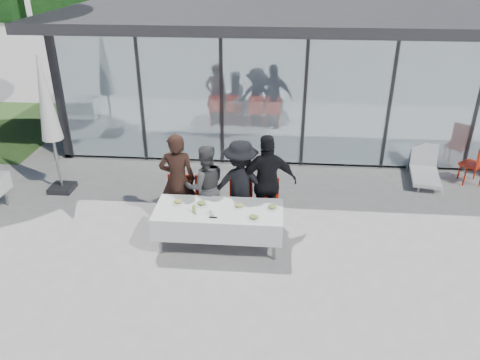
% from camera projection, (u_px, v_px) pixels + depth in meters
% --- Properties ---
extents(ground, '(90.00, 90.00, 0.00)m').
position_uv_depth(ground, '(248.00, 261.00, 8.11)').
color(ground, '#979490').
rests_on(ground, ground).
extents(pavilion, '(14.80, 8.80, 3.44)m').
position_uv_depth(pavilion, '(332.00, 47.00, 14.28)').
color(pavilion, gray).
rests_on(pavilion, ground).
extents(dining_table, '(2.26, 0.96, 0.75)m').
position_uv_depth(dining_table, '(219.00, 220.00, 8.30)').
color(dining_table, silver).
rests_on(dining_table, ground).
extents(diner_a, '(0.75, 0.75, 1.86)m').
position_uv_depth(diner_a, '(178.00, 180.00, 8.84)').
color(diner_a, black).
rests_on(diner_a, ground).
extents(diner_chair_a, '(0.44, 0.44, 0.97)m').
position_uv_depth(diner_chair_a, '(179.00, 197.00, 9.04)').
color(diner_chair_a, red).
rests_on(diner_chair_a, ground).
extents(diner_b, '(1.02, 1.02, 1.65)m').
position_uv_depth(diner_b, '(205.00, 186.00, 8.85)').
color(diner_b, '#494949').
rests_on(diner_b, ground).
extents(diner_chair_b, '(0.44, 0.44, 0.97)m').
position_uv_depth(diner_chair_b, '(206.00, 199.00, 9.00)').
color(diner_chair_b, red).
rests_on(diner_chair_b, ground).
extents(diner_c, '(1.21, 1.21, 1.76)m').
position_uv_depth(diner_c, '(241.00, 185.00, 8.77)').
color(diner_c, black).
rests_on(diner_c, ground).
extents(diner_chair_c, '(0.44, 0.44, 0.97)m').
position_uv_depth(diner_chair_c, '(241.00, 200.00, 8.95)').
color(diner_chair_c, red).
rests_on(diner_chair_c, ground).
extents(diner_d, '(1.31, 1.31, 1.89)m').
position_uv_depth(diner_d, '(267.00, 183.00, 8.71)').
color(diner_d, black).
rests_on(diner_d, ground).
extents(diner_chair_d, '(0.44, 0.44, 0.97)m').
position_uv_depth(diner_chair_d, '(267.00, 201.00, 8.91)').
color(diner_chair_d, red).
rests_on(diner_chair_d, ground).
extents(plate_a, '(0.24, 0.24, 0.07)m').
position_uv_depth(plate_a, '(178.00, 202.00, 8.39)').
color(plate_a, silver).
rests_on(plate_a, dining_table).
extents(plate_b, '(0.24, 0.24, 0.07)m').
position_uv_depth(plate_b, '(201.00, 204.00, 8.34)').
color(plate_b, silver).
rests_on(plate_b, dining_table).
extents(plate_c, '(0.24, 0.24, 0.07)m').
position_uv_depth(plate_c, '(239.00, 206.00, 8.26)').
color(plate_c, silver).
rests_on(plate_c, dining_table).
extents(plate_d, '(0.24, 0.24, 0.07)m').
position_uv_depth(plate_d, '(272.00, 207.00, 8.22)').
color(plate_d, silver).
rests_on(plate_d, dining_table).
extents(plate_extra, '(0.24, 0.24, 0.07)m').
position_uv_depth(plate_extra, '(254.00, 217.00, 7.91)').
color(plate_extra, silver).
rests_on(plate_extra, dining_table).
extents(juice_bottle, '(0.06, 0.06, 0.14)m').
position_uv_depth(juice_bottle, '(194.00, 209.00, 8.08)').
color(juice_bottle, '#83AF49').
rests_on(juice_bottle, dining_table).
extents(drinking_glasses, '(0.07, 0.07, 0.10)m').
position_uv_depth(drinking_glasses, '(211.00, 212.00, 8.03)').
color(drinking_glasses, silver).
rests_on(drinking_glasses, dining_table).
extents(folded_eyeglasses, '(0.14, 0.03, 0.01)m').
position_uv_depth(folded_eyeglasses, '(213.00, 217.00, 7.95)').
color(folded_eyeglasses, black).
rests_on(folded_eyeglasses, dining_table).
extents(spare_chair_b, '(0.62, 0.62, 0.97)m').
position_uv_depth(spare_chair_b, '(477.00, 162.00, 10.51)').
color(spare_chair_b, red).
rests_on(spare_chair_b, ground).
extents(market_umbrella, '(0.50, 0.50, 3.00)m').
position_uv_depth(market_umbrella, '(47.00, 107.00, 9.60)').
color(market_umbrella, black).
rests_on(market_umbrella, ground).
extents(lounger, '(0.80, 1.41, 0.72)m').
position_uv_depth(lounger, '(424.00, 169.00, 10.88)').
color(lounger, silver).
rests_on(lounger, ground).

